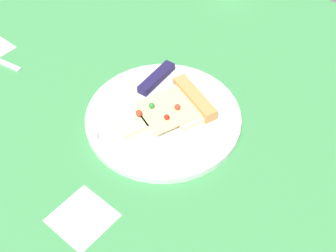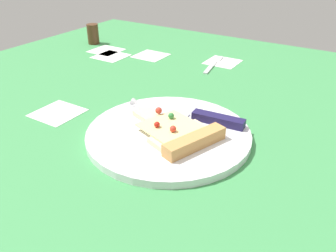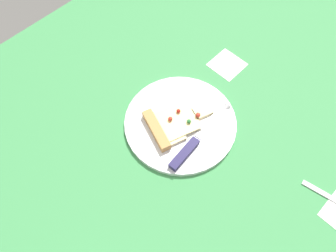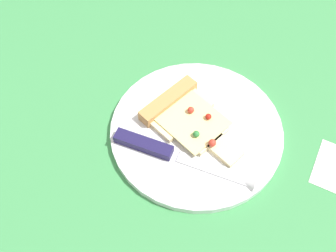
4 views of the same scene
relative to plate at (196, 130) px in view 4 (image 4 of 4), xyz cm
name	(u,v)px [view 4 (image 4 of 4)]	position (x,y,z in cm)	size (l,w,h in cm)	color
ground_plane	(223,182)	(7.63, -5.96, -2.18)	(130.74, 130.74, 3.00)	#3D8C4C
plate	(196,130)	(0.00, 0.00, 0.00)	(29.69, 29.69, 1.37)	silver
pizza_slice	(186,117)	(-2.41, 0.85, 1.48)	(19.00, 14.09, 2.57)	beige
knife	(169,154)	(-1.82, -6.87, 1.29)	(24.09, 4.24, 2.45)	silver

